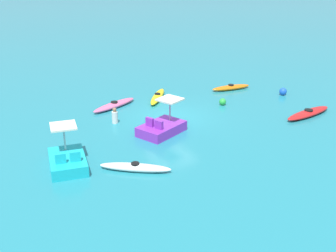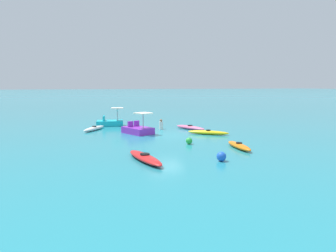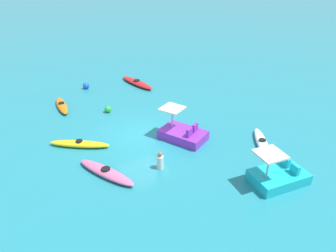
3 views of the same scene
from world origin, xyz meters
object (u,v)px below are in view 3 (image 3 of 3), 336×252
Objects in this scene: buoy_blue at (86,86)px; person_near_shore at (160,161)px; kayak_red at (137,83)px; buoy_green at (108,109)px; pedal_boat_purple at (183,133)px; kayak_pink at (106,172)px; kayak_yellow at (80,144)px; kayak_orange at (62,105)px; pedal_boat_cyan at (278,176)px; kayak_white at (262,143)px.

person_near_shore reaches higher than buoy_blue.
buoy_green is (3.18, -3.83, 0.05)m from kayak_red.
pedal_boat_purple is at bearing 21.06° from buoy_green.
pedal_boat_purple is at bearing 97.85° from kayak_pink.
kayak_yellow is at bearing -44.84° from buoy_green.
buoy_blue is (-9.81, -1.73, -0.10)m from pedal_boat_purple.
person_near_shore is (9.09, 1.81, 0.22)m from kayak_orange.
pedal_boat_purple is at bearing 64.71° from kayak_yellow.
kayak_yellow is 8.14m from buoy_blue.
kayak_pink is at bearing -3.57° from kayak_orange.
buoy_blue reaches higher than kayak_red.
person_near_shore reaches higher than kayak_red.
pedal_boat_cyan is at bearing 13.83° from pedal_boat_purple.
pedal_boat_purple is (7.53, 4.26, 0.17)m from kayak_orange.
buoy_blue is (-15.09, -3.03, -0.10)m from pedal_boat_cyan.
buoy_blue is at bearing -168.64° from pedal_boat_cyan.
pedal_boat_purple is 3.17× the size of person_near_shore.
kayak_yellow is 4.63m from person_near_shore.
pedal_boat_purple is 5.83× the size of buoy_blue.
kayak_pink is at bearing -24.90° from buoy_green.
kayak_white is 13.55m from buoy_blue.
kayak_orange is at bearing 172.61° from kayak_yellow.
pedal_boat_cyan reaches higher than kayak_white.
kayak_yellow is 3.19× the size of person_near_shore.
kayak_orange is 3.20× the size of person_near_shore.
person_near_shore reaches higher than buoy_green.
kayak_pink and kayak_red have the same top height.
buoy_green is (-8.13, -5.05, 0.05)m from kayak_white.
kayak_white is 6.72× the size of buoy_green.
kayak_orange is at bearing -156.55° from pedal_boat_cyan.
kayak_white is 11.38m from kayak_red.
kayak_white is at bearing 20.56° from buoy_blue.
kayak_pink is at bearing -16.17° from buoy_blue.
kayak_red is 1.29× the size of pedal_boat_purple.
pedal_boat_cyan is at bearing 45.20° from person_near_shore.
kayak_white is at bearing 74.10° from kayak_pink.
pedal_boat_cyan is at bearing -2.11° from kayak_red.
kayak_orange and kayak_red have the same top height.
kayak_pink is 0.90× the size of kayak_red.
pedal_boat_purple is 1.05× the size of pedal_boat_cyan.
buoy_green is (2.27, 2.23, 0.05)m from kayak_orange.
kayak_yellow is at bearing -140.69° from pedal_boat_cyan.
buoy_blue reaches higher than kayak_pink.
kayak_orange is 1.06× the size of pedal_boat_cyan.
kayak_pink is 7.79× the size of buoy_green.
buoy_blue is (-12.69, -4.76, 0.08)m from kayak_white.
pedal_boat_cyan is 5.54× the size of buoy_blue.
kayak_yellow is at bearing -7.39° from kayak_orange.
person_near_shore is at bearing -57.34° from pedal_boat_purple.
pedal_boat_cyan is at bearing 17.51° from buoy_green.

